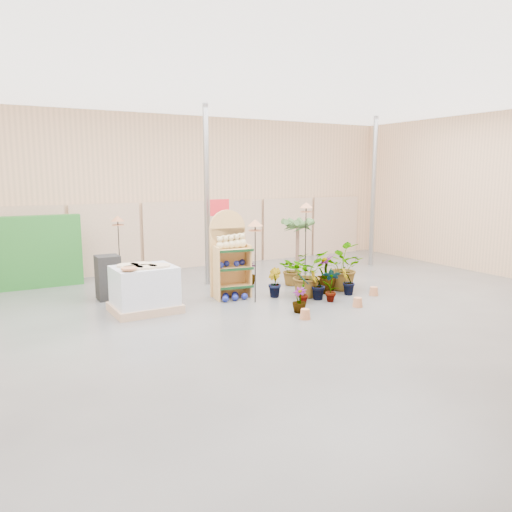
{
  "coord_description": "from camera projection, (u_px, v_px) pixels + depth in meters",
  "views": [
    {
      "loc": [
        -5.04,
        -8.08,
        2.83
      ],
      "look_at": [
        0.3,
        1.5,
        1.0
      ],
      "focal_mm": 35.0,
      "sensor_mm": 36.0,
      "label": 1
    }
  ],
  "objects": [
    {
      "name": "potted_plant_8",
      "position": [
        331.0,
        285.0,
        11.04
      ],
      "size": [
        0.48,
        0.46,
        0.76
      ],
      "primitive_type": "imported",
      "rotation": [
        0.0,
        0.0,
        2.46
      ],
      "color": "#385C2B",
      "rests_on": "ground"
    },
    {
      "name": "potted_plant_0",
      "position": [
        304.0,
        289.0,
        10.89
      ],
      "size": [
        0.35,
        0.41,
        0.67
      ],
      "primitive_type": "imported",
      "rotation": [
        0.0,
        0.0,
        1.2
      ],
      "color": "#385C2B",
      "rests_on": "ground"
    },
    {
      "name": "bird_table_back",
      "position": [
        118.0,
        221.0,
        12.55
      ],
      "size": [
        0.34,
        0.34,
        1.77
      ],
      "color": "black",
      "rests_on": "ground"
    },
    {
      "name": "palm",
      "position": [
        298.0,
        224.0,
        13.49
      ],
      "size": [
        0.7,
        0.7,
        1.71
      ],
      "color": "brown",
      "rests_on": "ground"
    },
    {
      "name": "potted_plant_9",
      "position": [
        348.0,
        282.0,
        11.66
      ],
      "size": [
        0.38,
        0.32,
        0.64
      ],
      "primitive_type": "imported",
      "rotation": [
        0.0,
        0.0,
        3.24
      ],
      "color": "#385C2B",
      "rests_on": "ground"
    },
    {
      "name": "potted_plant_3",
      "position": [
        326.0,
        274.0,
        11.86
      ],
      "size": [
        0.71,
        0.71,
        0.93
      ],
      "primitive_type": "imported",
      "rotation": [
        0.0,
        0.0,
        4.17
      ],
      "color": "#385C2B",
      "rests_on": "ground"
    },
    {
      "name": "charcoal_planters",
      "position": [
        108.0,
        277.0,
        11.26
      ],
      "size": [
        0.5,
        0.5,
        1.0
      ],
      "color": "black",
      "rests_on": "ground"
    },
    {
      "name": "potted_plant_10",
      "position": [
        340.0,
        267.0,
        12.18
      ],
      "size": [
        1.07,
        1.17,
        1.12
      ],
      "primitive_type": "imported",
      "rotation": [
        0.0,
        0.0,
        1.36
      ],
      "color": "#385C2B",
      "rests_on": "ground"
    },
    {
      "name": "bird_table_right",
      "position": [
        306.0,
        208.0,
        12.41
      ],
      "size": [
        0.34,
        0.34,
        2.11
      ],
      "color": "black",
      "rests_on": "ground"
    },
    {
      "name": "gazing_balls_floor",
      "position": [
        233.0,
        297.0,
        11.24
      ],
      "size": [
        0.63,
        0.39,
        0.15
      ],
      "color": "navy",
      "rests_on": "ground"
    },
    {
      "name": "trellis_stock",
      "position": [
        39.0,
        252.0,
        12.36
      ],
      "size": [
        2.0,
        0.3,
        1.8
      ],
      "primitive_type": "cube",
      "color": "#236D25",
      "rests_on": "ground"
    },
    {
      "name": "pallet_stack",
      "position": [
        144.0,
        289.0,
        10.24
      ],
      "size": [
        1.36,
        1.14,
        0.99
      ],
      "rotation": [
        0.0,
        0.0,
        0.02
      ],
      "color": "tan",
      "rests_on": "ground"
    },
    {
      "name": "display_shelf",
      "position": [
        229.0,
        257.0,
        11.44
      ],
      "size": [
        0.91,
        0.65,
        2.01
      ],
      "rotation": [
        0.0,
        0.0,
        -0.15
      ],
      "color": "tan",
      "rests_on": "ground"
    },
    {
      "name": "gazing_balls_shelf",
      "position": [
        232.0,
        264.0,
        11.37
      ],
      "size": [
        0.74,
        0.25,
        0.14
      ],
      "color": "navy",
      "rests_on": "display_shelf"
    },
    {
      "name": "potted_plant_6",
      "position": [
        293.0,
        269.0,
        12.73
      ],
      "size": [
        0.86,
        0.79,
        0.81
      ],
      "primitive_type": "imported",
      "rotation": [
        0.0,
        0.0,
        0.25
      ],
      "color": "#385C2B",
      "rests_on": "ground"
    },
    {
      "name": "potted_plant_11",
      "position": [
        249.0,
        273.0,
        12.79
      ],
      "size": [
        0.42,
        0.42,
        0.59
      ],
      "primitive_type": "imported",
      "rotation": [
        0.0,
        0.0,
        2.8
      ],
      "color": "#385C2B",
      "rests_on": "ground"
    },
    {
      "name": "room",
      "position": [
        257.0,
        203.0,
        10.27
      ],
      "size": [
        15.2,
        12.1,
        4.7
      ],
      "color": "#535353",
      "rests_on": "ground"
    },
    {
      "name": "potted_plant_2",
      "position": [
        306.0,
        274.0,
        11.51
      ],
      "size": [
        1.22,
        1.17,
        1.06
      ],
      "primitive_type": "imported",
      "rotation": [
        0.0,
        0.0,
        0.48
      ],
      "color": "#385C2B",
      "rests_on": "ground"
    },
    {
      "name": "bird_table_front",
      "position": [
        255.0,
        226.0,
        10.77
      ],
      "size": [
        0.34,
        0.34,
        1.84
      ],
      "color": "black",
      "rests_on": "ground"
    },
    {
      "name": "potted_plant_5",
      "position": [
        274.0,
        283.0,
        11.49
      ],
      "size": [
        0.33,
        0.4,
        0.67
      ],
      "primitive_type": "imported",
      "rotation": [
        0.0,
        0.0,
        1.47
      ],
      "color": "#385C2B",
      "rests_on": "ground"
    },
    {
      "name": "potted_plant_1",
      "position": [
        317.0,
        285.0,
        11.21
      ],
      "size": [
        0.42,
        0.36,
        0.69
      ],
      "primitive_type": "imported",
      "rotation": [
        0.0,
        0.0,
        3.3
      ],
      "color": "#385C2B",
      "rests_on": "ground"
    },
    {
      "name": "offer_sign",
      "position": [
        219.0,
        225.0,
        12.21
      ],
      "size": [
        0.5,
        0.08,
        2.2
      ],
      "color": "gray",
      "rests_on": "ground"
    },
    {
      "name": "potted_plant_7",
      "position": [
        299.0,
        300.0,
        10.21
      ],
      "size": [
        0.39,
        0.39,
        0.52
      ],
      "primitive_type": "imported",
      "rotation": [
        0.0,
        0.0,
        5.17
      ],
      "color": "#385C2B",
      "rests_on": "ground"
    },
    {
      "name": "teddy_bears",
      "position": [
        232.0,
        242.0,
        11.32
      ],
      "size": [
        0.75,
        0.21,
        0.33
      ],
      "color": "beige",
      "rests_on": "display_shelf"
    }
  ]
}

